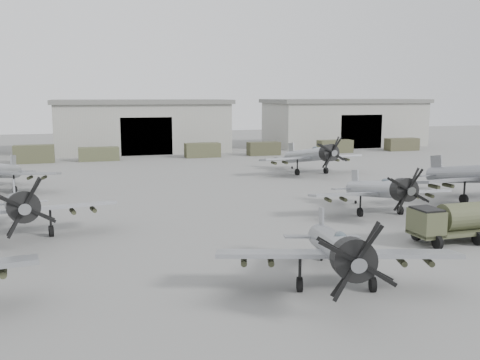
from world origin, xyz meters
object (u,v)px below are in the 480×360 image
Objects in this scene: aircraft_near_1 at (338,249)px; aircraft_mid_2 at (382,190)px; fuel_tanker at (458,220)px; aircraft_mid_1 at (19,206)px; aircraft_far_1 at (313,155)px.

aircraft_mid_2 is at bearing 68.85° from aircraft_near_1.
aircraft_near_1 is 1.78× the size of fuel_tanker.
aircraft_near_1 is at bearing -52.25° from aircraft_mid_1.
aircraft_mid_1 is at bearing 153.99° from aircraft_near_1.
fuel_tanker is at bearing -100.15° from aircraft_far_1.
aircraft_mid_2 is (26.66, -0.46, -0.20)m from aircraft_mid_1.
aircraft_far_1 is 1.94× the size of fuel_tanker.
aircraft_far_1 is 30.30m from fuel_tanker.
aircraft_far_1 reaches higher than fuel_tanker.
aircraft_far_1 is at bearing 84.68° from aircraft_mid_2.
aircraft_near_1 is 21.36m from aircraft_mid_1.
aircraft_mid_2 is 8.20m from fuel_tanker.
fuel_tanker is at bearing -26.83° from aircraft_mid_1.
fuel_tanker is at bearing 43.74° from aircraft_near_1.
fuel_tanker is at bearing -80.17° from aircraft_mid_2.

